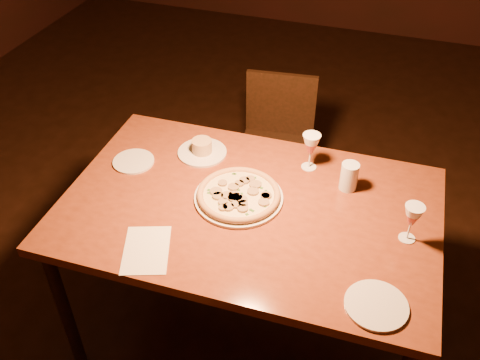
% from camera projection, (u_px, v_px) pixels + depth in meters
% --- Properties ---
extents(floor, '(7.00, 7.00, 0.00)m').
position_uv_depth(floor, '(246.00, 283.00, 2.89)').
color(floor, black).
rests_on(floor, ground).
extents(dining_table, '(1.53, 1.00, 0.81)m').
position_uv_depth(dining_table, '(249.00, 218.00, 2.21)').
color(dining_table, brown).
rests_on(dining_table, floor).
extents(chair_far, '(0.45, 0.45, 0.84)m').
position_uv_depth(chair_far, '(276.00, 140.00, 3.11)').
color(chair_far, black).
rests_on(chair_far, floor).
extents(pizza_plate, '(0.37, 0.37, 0.04)m').
position_uv_depth(pizza_plate, '(239.00, 195.00, 2.18)').
color(pizza_plate, silver).
rests_on(pizza_plate, dining_table).
extents(ramekin_saucer, '(0.22, 0.22, 0.07)m').
position_uv_depth(ramekin_saucer, '(202.00, 149.00, 2.43)').
color(ramekin_saucer, silver).
rests_on(ramekin_saucer, dining_table).
extents(wine_glass_far, '(0.08, 0.08, 0.17)m').
position_uv_depth(wine_glass_far, '(310.00, 151.00, 2.31)').
color(wine_glass_far, '#C25251').
rests_on(wine_glass_far, dining_table).
extents(wine_glass_right, '(0.07, 0.07, 0.16)m').
position_uv_depth(wine_glass_right, '(411.00, 223.00, 1.97)').
color(wine_glass_right, '#C25251').
rests_on(wine_glass_right, dining_table).
extents(water_tumbler, '(0.07, 0.07, 0.12)m').
position_uv_depth(water_tumbler, '(349.00, 176.00, 2.21)').
color(water_tumbler, silver).
rests_on(water_tumbler, dining_table).
extents(side_plate_left, '(0.18, 0.18, 0.01)m').
position_uv_depth(side_plate_left, '(134.00, 161.00, 2.39)').
color(side_plate_left, silver).
rests_on(side_plate_left, dining_table).
extents(side_plate_near, '(0.21, 0.21, 0.01)m').
position_uv_depth(side_plate_near, '(376.00, 305.00, 1.77)').
color(side_plate_near, silver).
rests_on(side_plate_near, dining_table).
extents(menu_card, '(0.24, 0.29, 0.00)m').
position_uv_depth(menu_card, '(146.00, 250.00, 1.97)').
color(menu_card, silver).
rests_on(menu_card, dining_table).
extents(pendant_light, '(0.12, 0.12, 0.12)m').
position_uv_depth(pendant_light, '(252.00, 11.00, 1.65)').
color(pendant_light, '#FF9047').
rests_on(pendant_light, ceiling).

